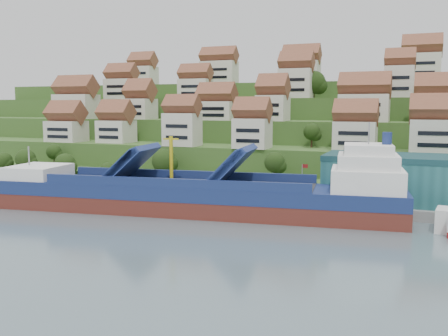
% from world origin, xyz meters
% --- Properties ---
extents(ground, '(300.00, 300.00, 0.00)m').
position_xyz_m(ground, '(0.00, 0.00, 0.00)').
color(ground, slate).
rests_on(ground, ground).
extents(quay, '(180.00, 14.00, 2.20)m').
position_xyz_m(quay, '(20.00, 15.00, 1.10)').
color(quay, gray).
rests_on(quay, ground).
extents(pebble_beach, '(45.00, 20.00, 1.00)m').
position_xyz_m(pebble_beach, '(-58.00, 12.00, 0.50)').
color(pebble_beach, gray).
rests_on(pebble_beach, ground).
extents(hillside, '(260.00, 128.00, 31.00)m').
position_xyz_m(hillside, '(0.00, 103.55, 10.66)').
color(hillside, '#2D4C1E').
rests_on(hillside, ground).
extents(hillside_village, '(161.27, 63.01, 28.97)m').
position_xyz_m(hillside_village, '(2.37, 60.32, 24.35)').
color(hillside_village, beige).
rests_on(hillside_village, ground).
extents(hillside_trees, '(142.96, 62.50, 31.14)m').
position_xyz_m(hillside_trees, '(-10.55, 42.92, 16.12)').
color(hillside_trees, '#223C14').
rests_on(hillside_trees, ground).
extents(flagpole, '(1.28, 0.16, 8.00)m').
position_xyz_m(flagpole, '(18.11, 10.00, 6.88)').
color(flagpole, gray).
rests_on(flagpole, quay).
extents(beach_huts, '(14.40, 3.70, 2.20)m').
position_xyz_m(beach_huts, '(-60.00, 10.75, 2.10)').
color(beach_huts, white).
rests_on(beach_huts, pebble_beach).
extents(cargo_ship, '(87.88, 24.73, 19.38)m').
position_xyz_m(cargo_ship, '(-0.92, 0.22, 3.61)').
color(cargo_ship, '#5D241C').
rests_on(cargo_ship, ground).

